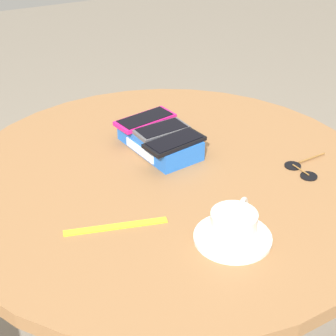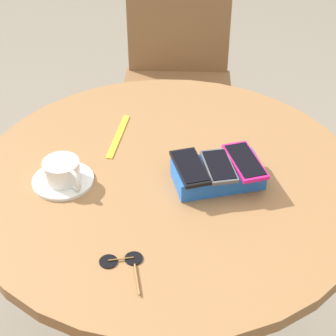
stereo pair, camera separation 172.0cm
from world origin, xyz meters
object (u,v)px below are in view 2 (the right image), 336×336
phone_box (218,174)px  phone_gray (219,166)px  phone_black (190,167)px  sunglasses (123,262)px  chair_far_side (177,84)px  round_table (168,215)px  phone_magenta (245,161)px  lanyard_strap (118,136)px  coffee_cup (62,171)px  saucer (63,180)px

phone_box → phone_gray: (-0.00, 0.01, 0.03)m
phone_black → sunglasses: 0.29m
phone_black → chair_far_side: 1.01m
round_table → phone_box: (-0.11, 0.03, 0.15)m
chair_far_side → phone_magenta: bearing=95.4°
lanyard_strap → sunglasses: sunglasses is taller
coffee_cup → chair_far_side: (-0.33, -0.94, -0.31)m
round_table → phone_box: phone_box is taller
sunglasses → phone_gray: bearing=-132.4°
sunglasses → phone_magenta: bearing=-138.0°
sunglasses → coffee_cup: bearing=-61.7°
phone_gray → phone_black: size_ratio=0.89×
phone_magenta → phone_black: same height
phone_magenta → phone_gray: size_ratio=1.18×
phone_magenta → sunglasses: phone_magenta is taller
saucer → chair_far_side: 1.03m
lanyard_strap → round_table: bearing=126.0°
phone_magenta → saucer: bearing=-1.4°
phone_magenta → chair_far_side: size_ratio=0.18×
phone_magenta → chair_far_side: (0.09, -0.95, -0.32)m
saucer → phone_gray: bearing=176.2°
phone_black → coffee_cup: (0.29, -0.02, -0.02)m
phone_black → sunglasses: phone_black is taller
phone_black → saucer: phone_black is taller
round_table → chair_far_side: bearing=-95.4°
round_table → lanyard_strap: (0.12, -0.17, 0.13)m
coffee_cup → phone_black: bearing=175.5°
lanyard_strap → chair_far_side: 0.83m
phone_black → lanyard_strap: size_ratio=0.74×
lanyard_strap → coffee_cup: bearing=55.8°
round_table → sunglasses: size_ratio=8.20×
saucer → lanyard_strap: 0.22m
lanyard_strap → sunglasses: (-0.02, 0.44, 0.00)m
phone_black → phone_gray: bearing=-178.9°
phone_magenta → coffee_cup: coffee_cup is taller
coffee_cup → sunglasses: 0.30m
lanyard_strap → chair_far_side: chair_far_side is taller
phone_gray → phone_black: bearing=1.1°
round_table → phone_black: 0.19m
phone_box → phone_magenta: 0.07m
phone_gray → phone_black: 0.07m
round_table → phone_gray: bearing=161.8°
phone_black → sunglasses: bearing=57.3°
round_table → chair_far_side: size_ratio=1.10×
round_table → phone_gray: phone_gray is taller
phone_magenta → coffee_cup: size_ratio=1.50×
phone_black → saucer: (0.29, -0.03, -0.05)m
coffee_cup → chair_far_side: bearing=-109.4°
phone_box → sunglasses: 0.33m
phone_magenta → lanyard_strap: phone_magenta is taller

